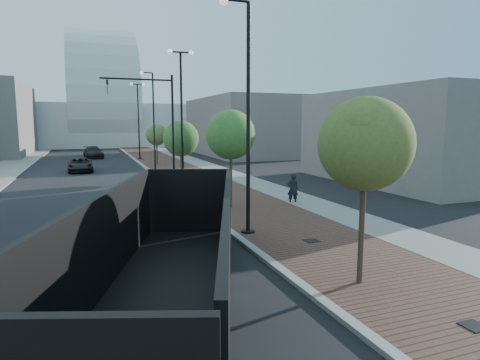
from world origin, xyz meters
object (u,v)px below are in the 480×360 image
object	(u,v)px
white_sedan	(173,227)
pedestrian	(293,189)
dark_car_mid	(80,165)
dump_truck	(186,240)

from	to	relation	value
white_sedan	pedestrian	bearing A→B (deg)	35.36
white_sedan	dark_car_mid	size ratio (longest dim) A/B	1.01
white_sedan	dark_car_mid	xyz separation A→B (m)	(-3.49, 26.31, -0.13)
white_sedan	pedestrian	xyz separation A→B (m)	(7.89, 5.60, 0.08)
dark_car_mid	pedestrian	size ratio (longest dim) A/B	2.71
dump_truck	pedestrian	xyz separation A→B (m)	(8.27, 9.37, -0.50)
dark_car_mid	pedestrian	world-z (taller)	pedestrian
dump_truck	dark_car_mid	bearing A→B (deg)	115.26
white_sedan	dark_car_mid	bearing A→B (deg)	97.54
white_sedan	dark_car_mid	distance (m)	26.54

